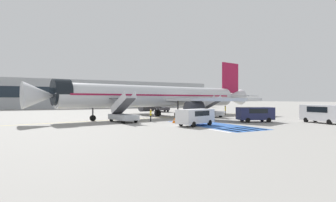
{
  "coord_description": "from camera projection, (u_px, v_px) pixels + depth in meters",
  "views": [
    {
      "loc": [
        -20.48,
        -38.89,
        3.09
      ],
      "look_at": [
        -1.25,
        -2.39,
        2.82
      ],
      "focal_mm": 28.0,
      "sensor_mm": 36.0,
      "label": 1
    }
  ],
  "objects": [
    {
      "name": "ground_crew_1",
      "position": [
        151.0,
        114.0,
        36.32
      ],
      "size": [
        0.41,
        0.49,
        1.73
      ],
      "rotation": [
        0.0,
        0.0,
        4.21
      ],
      "color": "black",
      "rests_on": "ground_plane"
    },
    {
      "name": "terminal_building",
      "position": [
        81.0,
        94.0,
        94.17
      ],
      "size": [
        99.58,
        12.1,
        9.76
      ],
      "color": "#9EA3A8",
      "rests_on": "ground_plane"
    },
    {
      "name": "apron_walkway_bar_3",
      "position": [
        246.0,
        129.0,
        27.37
      ],
      "size": [
        0.44,
        3.6,
        0.01
      ],
      "primitive_type": "cube",
      "color": "silver",
      "rests_on": "ground_plane"
    },
    {
      "name": "boarding_stairs_aft",
      "position": [
        209.0,
        112.0,
        45.45
      ],
      "size": [
        3.0,
        5.48,
        3.76
      ],
      "rotation": [
        0.0,
        0.0,
        0.17
      ],
      "color": "#ADB2BA",
      "rests_on": "ground_plane"
    },
    {
      "name": "apron_walkway_bar_0",
      "position": [
        219.0,
        131.0,
        25.69
      ],
      "size": [
        0.44,
        3.6,
        0.01
      ],
      "primitive_type": "cube",
      "color": "silver",
      "rests_on": "ground_plane"
    },
    {
      "name": "ground_plane",
      "position": [
        168.0,
        118.0,
        43.97
      ],
      "size": [
        600.0,
        600.0,
        0.0
      ],
      "primitive_type": "plane",
      "color": "gray"
    },
    {
      "name": "apron_walkway_bar_2",
      "position": [
        237.0,
        129.0,
        26.81
      ],
      "size": [
        0.44,
        3.6,
        0.01
      ],
      "primitive_type": "cube",
      "color": "silver",
      "rests_on": "ground_plane"
    },
    {
      "name": "service_van_0",
      "position": [
        255.0,
        113.0,
        35.65
      ],
      "size": [
        5.15,
        3.55,
        1.99
      ],
      "rotation": [
        0.0,
        0.0,
        1.21
      ],
      "color": "#1E234C",
      "rests_on": "ground_plane"
    },
    {
      "name": "service_van_3",
      "position": [
        196.0,
        116.0,
        30.54
      ],
      "size": [
        5.25,
        3.36,
        1.93
      ],
      "rotation": [
        0.0,
        0.0,
        5.02
      ],
      "color": "silver",
      "rests_on": "ground_plane"
    },
    {
      "name": "apron_leadline_yellow",
      "position": [
        160.0,
        117.0,
        44.25
      ],
      "size": [
        76.3,
        13.61,
        0.01
      ],
      "primitive_type": "cube",
      "rotation": [
        0.0,
        0.0,
        1.74
      ],
      "color": "gold",
      "rests_on": "ground_plane"
    },
    {
      "name": "apron_walkway_bar_4",
      "position": [
        254.0,
        128.0,
        27.93
      ],
      "size": [
        0.44,
        3.6,
        0.01
      ],
      "primitive_type": "cube",
      "color": "silver",
      "rests_on": "ground_plane"
    },
    {
      "name": "ground_crew_2",
      "position": [
        225.0,
        110.0,
        50.07
      ],
      "size": [
        0.44,
        0.48,
        1.87
      ],
      "rotation": [
        0.0,
        0.0,
        0.92
      ],
      "color": "#2D2D33",
      "rests_on": "ground_plane"
    },
    {
      "name": "boarding_stairs_forward",
      "position": [
        123.0,
        115.0,
        35.21
      ],
      "size": [
        3.0,
        5.48,
        4.08
      ],
      "rotation": [
        0.0,
        0.0,
        0.17
      ],
      "color": "#ADB2BA",
      "rests_on": "ground_plane"
    },
    {
      "name": "service_van_1",
      "position": [
        319.0,
        111.0,
        41.97
      ],
      "size": [
        5.83,
        3.55,
        2.02
      ],
      "rotation": [
        0.0,
        0.0,
        1.89
      ],
      "color": "silver",
      "rests_on": "ground_plane"
    },
    {
      "name": "airliner",
      "position": [
        163.0,
        97.0,
        44.64
      ],
      "size": [
        42.51,
        31.53,
        10.77
      ],
      "rotation": [
        0.0,
        0.0,
        1.74
      ],
      "color": "silver",
      "rests_on": "ground_plane"
    },
    {
      "name": "service_van_2",
      "position": [
        322.0,
        112.0,
        33.74
      ],
      "size": [
        2.47,
        5.55,
        2.35
      ],
      "rotation": [
        0.0,
        0.0,
        3.03
      ],
      "color": "silver",
      "rests_on": "ground_plane"
    },
    {
      "name": "traffic_cone_0",
      "position": [
        174.0,
        120.0,
        34.11
      ],
      "size": [
        0.62,
        0.62,
        0.69
      ],
      "color": "orange",
      "rests_on": "ground_plane"
    },
    {
      "name": "fuel_tanker",
      "position": [
        159.0,
        104.0,
        65.89
      ],
      "size": [
        3.62,
        9.08,
        3.7
      ],
      "rotation": [
        0.0,
        0.0,
        -0.13
      ],
      "color": "#38383D",
      "rests_on": "ground_plane"
    },
    {
      "name": "ground_crew_0",
      "position": [
        187.0,
        111.0,
        44.51
      ],
      "size": [
        0.48,
        0.36,
        1.79
      ],
      "rotation": [
        0.0,
        0.0,
        3.48
      ],
      "color": "black",
      "rests_on": "ground_plane"
    },
    {
      "name": "apron_stand_patch_blue",
      "position": [
        213.0,
        125.0,
        31.4
      ],
      "size": [
        5.02,
        13.81,
        0.01
      ],
      "primitive_type": "cube",
      "color": "#2856A8",
      "rests_on": "ground_plane"
    },
    {
      "name": "apron_walkway_bar_1",
      "position": [
        228.0,
        130.0,
        26.25
      ],
      "size": [
        0.44,
        3.6,
        0.01
      ],
      "primitive_type": "cube",
      "color": "silver",
      "rests_on": "ground_plane"
    }
  ]
}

